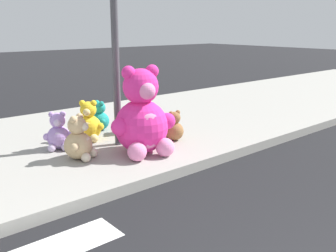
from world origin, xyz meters
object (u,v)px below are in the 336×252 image
plush_pink_large (142,119)px  plush_brown (174,128)px  plush_teal (99,118)px  sign_pole (115,35)px  plush_red (139,118)px  plush_lavender (58,134)px  plush_tan (79,141)px  plush_yellow (89,124)px

plush_pink_large → plush_brown: plush_pink_large is taller
plush_teal → sign_pole: bearing=-102.2°
plush_red → plush_lavender: plush_red is taller
plush_red → plush_tan: size_ratio=0.98×
sign_pole → plush_brown: 1.76m
plush_lavender → sign_pole: bearing=-25.6°
plush_teal → plush_yellow: (-0.44, -0.42, 0.05)m
plush_lavender → plush_brown: (1.65, -0.79, -0.03)m
plush_brown → plush_yellow: plush_yellow is taller
sign_pole → plush_teal: size_ratio=5.93×
sign_pole → plush_teal: bearing=77.8°
plush_tan → plush_teal: bearing=49.3°
plush_pink_large → plush_lavender: bearing=131.5°
sign_pole → plush_yellow: bearing=114.3°
plush_pink_large → plush_red: bearing=56.3°
plush_pink_large → plush_lavender: plush_pink_large is taller
plush_pink_large → plush_yellow: (-0.28, 1.11, -0.25)m
sign_pole → plush_yellow: size_ratio=4.83×
plush_teal → plush_tan: (-1.00, -1.16, 0.04)m
plush_red → plush_lavender: size_ratio=1.09×
plush_brown → plush_lavender: bearing=154.4°
plush_pink_large → plush_teal: plush_pink_large is taller
plush_brown → plush_yellow: (-1.06, 0.91, 0.07)m
plush_brown → plush_pink_large: bearing=-166.1°
sign_pole → plush_lavender: bearing=154.4°
plush_pink_large → plush_lavender: size_ratio=2.22×
plush_teal → plush_brown: size_ratio=1.08×
plush_teal → plush_brown: (0.62, -1.33, -0.02)m
plush_tan → plush_lavender: bearing=92.5°
plush_pink_large → plush_red: (0.65, 0.97, -0.26)m
plush_pink_large → sign_pole: bearing=94.5°
plush_lavender → plush_yellow: bearing=12.1°
plush_red → plush_tan: plush_tan is taller
plush_red → plush_lavender: (-1.51, 0.01, -0.02)m
sign_pole → plush_yellow: 1.54m
plush_yellow → plush_tan: 0.93m
sign_pole → plush_teal: 1.76m
sign_pole → plush_pink_large: (0.05, -0.59, -1.18)m
plush_red → plush_tan: (-1.49, -0.61, 0.00)m
sign_pole → plush_red: sign_pole is taller
sign_pole → plush_pink_large: 1.32m
plush_lavender → plush_red: bearing=-0.4°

